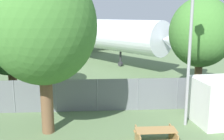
# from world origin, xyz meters

# --- Properties ---
(perimeter_fence) EXTENTS (56.07, 0.07, 2.07)m
(perimeter_fence) POSITION_xyz_m (-0.00, 10.01, 1.03)
(perimeter_fence) COLOR slate
(perimeter_fence) RESTS_ON ground
(airplane) EXTENTS (30.70, 36.48, 10.97)m
(airplane) POSITION_xyz_m (-4.19, 34.08, 3.56)
(airplane) COLOR white
(airplane) RESTS_ON ground
(picnic_bench_near_cabin) EXTENTS (1.89, 1.41, 0.76)m
(picnic_bench_near_cabin) POSITION_xyz_m (2.65, 5.38, 0.48)
(picnic_bench_near_cabin) COLOR #A37A47
(picnic_bench_near_cabin) RESTS_ON ground
(tree_near_hangar) EXTENTS (5.11, 5.11, 7.24)m
(tree_near_hangar) POSITION_xyz_m (-6.23, 13.61, 4.41)
(tree_near_hangar) COLOR brown
(tree_near_hangar) RESTS_ON ground
(tree_left_of_cabin) EXTENTS (5.18, 5.18, 8.28)m
(tree_left_of_cabin) POSITION_xyz_m (-2.56, 7.10, 5.40)
(tree_left_of_cabin) COLOR brown
(tree_left_of_cabin) RESTS_ON ground
(tree_far_right) EXTENTS (4.57, 4.57, 7.23)m
(tree_far_right) POSITION_xyz_m (7.54, 12.85, 4.68)
(tree_far_right) COLOR brown
(tree_far_right) RESTS_ON ground
(light_mast) EXTENTS (0.44, 0.44, 8.55)m
(light_mast) POSITION_xyz_m (4.81, 7.55, 5.16)
(light_mast) COLOR #99999E
(light_mast) RESTS_ON ground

